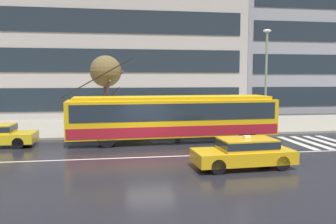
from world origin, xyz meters
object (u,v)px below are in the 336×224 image
object	(u,v)px
pedestrian_at_shelter	(109,110)
street_lamp	(266,71)
trolleybus	(173,117)
taxi_oncoming_near	(244,151)
pedestrian_approaching_curb	(179,106)
bus_shelter	(126,106)
street_tree_bare	(106,73)
pedestrian_walking_past	(216,107)

from	to	relation	value
pedestrian_at_shelter	street_lamp	bearing A→B (deg)	-3.37
trolleybus	taxi_oncoming_near	xyz separation A→B (m)	(1.96, -6.57, -0.82)
pedestrian_at_shelter	taxi_oncoming_near	bearing A→B (deg)	-59.59
pedestrian_at_shelter	pedestrian_approaching_curb	distance (m)	4.93
bus_shelter	pedestrian_approaching_curb	distance (m)	3.80
taxi_oncoming_near	street_lamp	bearing A→B (deg)	61.06
taxi_oncoming_near	street_tree_bare	distance (m)	11.98
bus_shelter	street_tree_bare	bearing A→B (deg)	178.08
pedestrian_approaching_curb	street_lamp	world-z (taller)	street_lamp
pedestrian_approaching_curb	pedestrian_walking_past	bearing A→B (deg)	17.78
trolleybus	taxi_oncoming_near	bearing A→B (deg)	-73.39
pedestrian_approaching_curb	street_tree_bare	world-z (taller)	street_tree_bare
taxi_oncoming_near	pedestrian_walking_past	size ratio (longest dim) A/B	2.20
taxi_oncoming_near	street_tree_bare	bearing A→B (deg)	121.67
taxi_oncoming_near	street_lamp	xyz separation A→B (m)	(5.17, 9.35, 3.61)
street_tree_bare	street_lamp	bearing A→B (deg)	-2.09
pedestrian_at_shelter	street_lamp	xyz separation A→B (m)	(11.04, -0.65, 2.62)
bus_shelter	pedestrian_walking_past	xyz separation A→B (m)	(6.78, 1.48, -0.30)
street_tree_bare	pedestrian_at_shelter	bearing A→B (deg)	58.26
bus_shelter	pedestrian_at_shelter	xyz separation A→B (m)	(-1.16, 0.29, -0.28)
bus_shelter	pedestrian_walking_past	world-z (taller)	bus_shelter
trolleybus	pedestrian_walking_past	distance (m)	6.13
bus_shelter	pedestrian_approaching_curb	size ratio (longest dim) A/B	1.92
trolleybus	street_lamp	bearing A→B (deg)	21.29
taxi_oncoming_near	pedestrian_at_shelter	xyz separation A→B (m)	(-5.87, 10.00, 0.99)
pedestrian_approaching_curb	street_tree_bare	size ratio (longest dim) A/B	0.40
trolleybus	bus_shelter	xyz separation A→B (m)	(-2.75, 3.14, 0.45)
pedestrian_walking_past	street_tree_bare	xyz separation A→B (m)	(-8.08, -1.43, 2.52)
bus_shelter	street_lamp	world-z (taller)	street_lamp
pedestrian_at_shelter	pedestrian_approaching_curb	world-z (taller)	pedestrian_approaching_curb
bus_shelter	pedestrian_walking_past	size ratio (longest dim) A/B	2.03
pedestrian_at_shelter	pedestrian_walking_past	world-z (taller)	pedestrian_walking_past
street_lamp	bus_shelter	bearing A→B (deg)	177.89
pedestrian_approaching_curb	pedestrian_walking_past	distance (m)	3.16
pedestrian_at_shelter	pedestrian_walking_past	distance (m)	8.02
pedestrian_approaching_curb	street_tree_bare	distance (m)	5.62
taxi_oncoming_near	street_lamp	size ratio (longest dim) A/B	0.61
bus_shelter	street_tree_bare	size ratio (longest dim) A/B	0.77
trolleybus	taxi_oncoming_near	distance (m)	6.90
pedestrian_at_shelter	street_tree_bare	size ratio (longest dim) A/B	0.37
pedestrian_approaching_curb	pedestrian_walking_past	world-z (taller)	pedestrian_approaching_curb
pedestrian_walking_past	street_tree_bare	size ratio (longest dim) A/B	0.38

